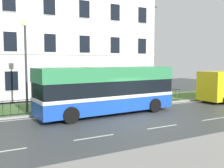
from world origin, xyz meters
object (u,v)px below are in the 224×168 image
Objects in this scene: georgian_townhouse at (53,34)px; litter_bin at (101,98)px; street_lamp_post at (26,59)px; single_decker_bus at (107,90)px.

litter_bin is (0.91, -9.80, -5.74)m from georgian_townhouse.
georgian_townhouse is 17.51× the size of litter_bin.
single_decker_bus is at bearing -30.19° from street_lamp_post.
single_decker_bus is 5.72m from street_lamp_post.
street_lamp_post is 6.24m from litter_bin.
litter_bin is at bearing 68.95° from single_decker_bus.
street_lamp_post is at bearing 146.49° from single_decker_bus.
georgian_townhouse is at bearing 95.33° from litter_bin.
georgian_townhouse is 3.31× the size of street_lamp_post.
single_decker_bus is (0.04, -12.55, -4.80)m from georgian_townhouse.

